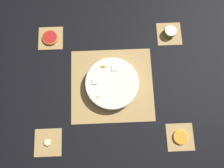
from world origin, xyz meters
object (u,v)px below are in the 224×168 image
apple_half (170,32)px  grapefruit_slice (50,37)px  banana_coin_single (48,143)px  fruit_salad_bowl (112,84)px  orange_slice_whole (181,137)px

apple_half → grapefruit_slice: (-0.66, 0.00, -0.01)m
apple_half → banana_coin_single: (-0.66, -0.56, -0.02)m
fruit_salad_bowl → grapefruit_slice: fruit_salad_bowl is taller
banana_coin_single → grapefruit_slice: 0.56m
fruit_salad_bowl → grapefruit_slice: size_ratio=3.07×
apple_half → grapefruit_slice: apple_half is taller
apple_half → fruit_salad_bowl: bearing=-139.7°
orange_slice_whole → banana_coin_single: orange_slice_whole is taller
banana_coin_single → orange_slice_whole: bearing=0.0°
orange_slice_whole → grapefruit_slice: 0.86m
fruit_salad_bowl → grapefruit_slice: 0.43m
apple_half → orange_slice_whole: (0.00, -0.56, -0.01)m
orange_slice_whole → apple_half: bearing=90.0°
banana_coin_single → grapefruit_slice: (-0.00, 0.56, 0.00)m
apple_half → banana_coin_single: size_ratio=1.97×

